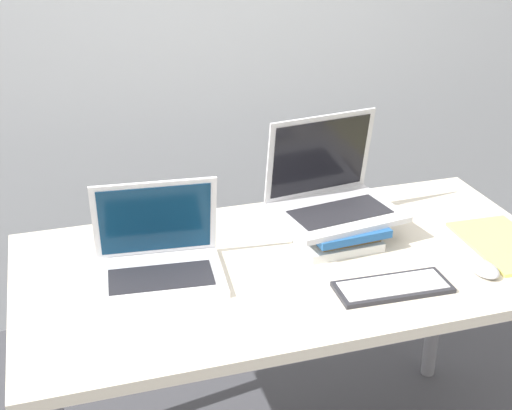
% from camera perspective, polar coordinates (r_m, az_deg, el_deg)
% --- Properties ---
extents(desk, '(1.47, 0.76, 0.78)m').
position_cam_1_polar(desk, '(1.97, 2.90, -6.62)').
color(desk, beige).
rests_on(desk, ground_plane).
extents(laptop_left, '(0.34, 0.27, 0.25)m').
position_cam_1_polar(laptop_left, '(1.86, -7.78, -4.19)').
color(laptop_left, silver).
rests_on(laptop_left, desk).
extents(book_stack, '(0.25, 0.30, 0.07)m').
position_cam_1_polar(book_stack, '(2.04, 6.11, -1.74)').
color(book_stack, white).
rests_on(book_stack, desk).
extents(laptop_on_books, '(0.37, 0.30, 0.27)m').
position_cam_1_polar(laptop_on_books, '(2.04, 6.04, 0.94)').
color(laptop_on_books, silver).
rests_on(laptop_on_books, book_stack).
extents(wireless_keyboard, '(0.30, 0.13, 0.01)m').
position_cam_1_polar(wireless_keyboard, '(1.83, 10.88, -6.46)').
color(wireless_keyboard, '#28282D').
rests_on(wireless_keyboard, desk).
extents(mouse, '(0.07, 0.10, 0.03)m').
position_cam_1_polar(mouse, '(1.95, 17.78, -4.87)').
color(mouse, '#B2B2B7').
rests_on(mouse, desk).
extents(notepad, '(0.20, 0.32, 0.01)m').
position_cam_1_polar(notepad, '(2.11, 19.24, -2.98)').
color(notepad, '#EFE066').
rests_on(notepad, desk).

